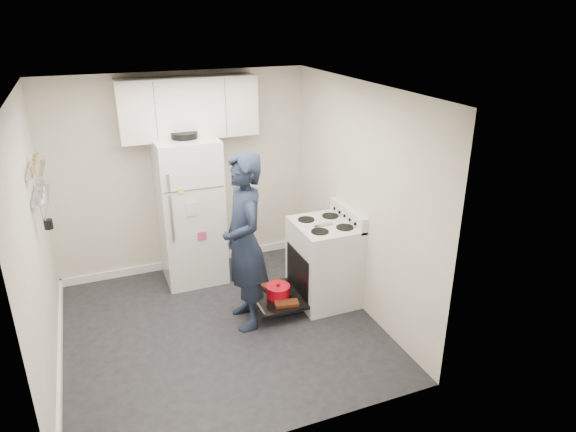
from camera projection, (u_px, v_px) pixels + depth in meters
name	position (u px, v px, depth m)	size (l,w,h in m)	color
room	(212.00, 224.00, 5.03)	(3.21, 3.21, 2.51)	black
electric_range	(323.00, 263.00, 5.86)	(0.66, 0.76, 1.10)	silver
open_oven_door	(276.00, 295.00, 5.76)	(0.55, 0.70, 0.22)	black
refrigerator	(190.00, 210.00, 6.21)	(0.72, 0.74, 1.86)	silver
upper_cabinets	(188.00, 108.00, 5.95)	(1.60, 0.33, 0.70)	silver
wall_shelf_rack	(39.00, 183.00, 4.74)	(0.14, 0.60, 0.61)	#B2B2B7
person	(244.00, 243.00, 5.25)	(0.69, 0.45, 1.89)	#161F32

